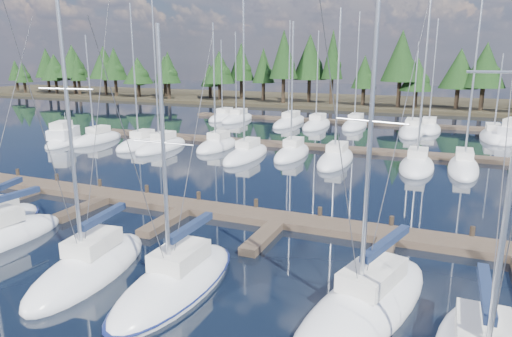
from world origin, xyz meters
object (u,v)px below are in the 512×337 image
at_px(front_sailboat_3, 90,267).
at_px(motor_yacht_left, 64,139).
at_px(main_dock, 185,210).
at_px(front_sailboat_5, 366,305).
at_px(front_sailboat_4, 176,283).

xyz_separation_m(front_sailboat_3, motor_yacht_left, (-24.97, 23.62, 0.15)).
relative_size(main_dock, motor_yacht_left, 5.23).
relative_size(front_sailboat_5, motor_yacht_left, 1.56).
relative_size(front_sailboat_4, front_sailboat_5, 0.86).
height_order(main_dock, front_sailboat_5, front_sailboat_5).
xyz_separation_m(front_sailboat_3, front_sailboat_4, (4.25, 0.30, -0.03)).
distance_m(main_dock, front_sailboat_3, 8.59).
xyz_separation_m(main_dock, motor_yacht_left, (-24.66, 15.03, 0.25)).
distance_m(main_dock, motor_yacht_left, 28.88).
relative_size(front_sailboat_3, motor_yacht_left, 1.75).
bearing_deg(motor_yacht_left, front_sailboat_3, -43.40).
bearing_deg(motor_yacht_left, front_sailboat_4, -38.59).
distance_m(front_sailboat_3, front_sailboat_5, 11.86).
distance_m(front_sailboat_5, motor_yacht_left, 42.84).
bearing_deg(front_sailboat_5, motor_yacht_left, 149.02).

